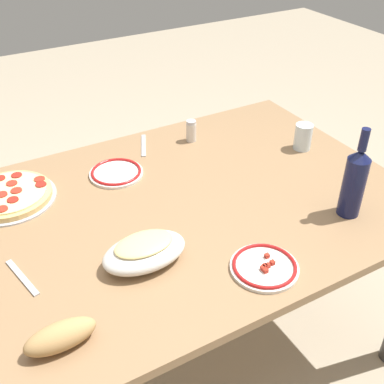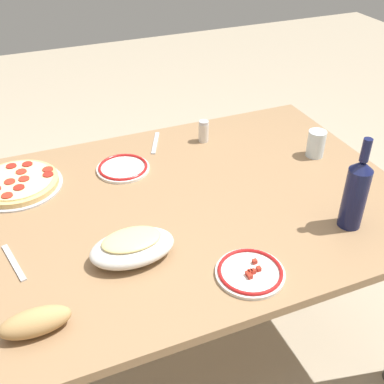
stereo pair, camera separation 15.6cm
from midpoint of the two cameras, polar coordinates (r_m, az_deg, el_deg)
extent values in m
plane|color=tan|center=(2.08, -2.24, -17.35)|extent=(8.00, 8.00, 0.00)
cube|color=#93704C|center=(1.58, -2.81, -1.44)|extent=(1.41, 1.03, 0.03)
cylinder|color=#33302D|center=(2.39, 6.25, 1.74)|extent=(0.07, 0.07, 0.69)
cylinder|color=#B7B7BC|center=(1.71, -23.39, -0.78)|extent=(0.30, 0.30, 0.01)
cylinder|color=#DBB26B|center=(1.71, -23.48, -0.45)|extent=(0.28, 0.28, 0.02)
cylinder|color=beige|center=(1.70, -23.58, -0.12)|extent=(0.25, 0.25, 0.01)
cylinder|color=#B22D1E|center=(1.62, -24.33, -1.95)|extent=(0.04, 0.04, 0.00)
cylinder|color=#B22D1E|center=(1.69, -24.26, -0.36)|extent=(0.04, 0.04, 0.00)
cylinder|color=maroon|center=(1.69, -20.13, 0.78)|extent=(0.04, 0.04, 0.00)
cylinder|color=#B22D1E|center=(1.69, -22.74, 0.08)|extent=(0.04, 0.04, 0.00)
cylinder|color=maroon|center=(1.77, -22.60, 1.79)|extent=(0.04, 0.04, 0.00)
cylinder|color=maroon|center=(1.65, -23.17, -0.94)|extent=(0.04, 0.04, 0.00)
cylinder|color=#B22D1E|center=(1.72, -20.24, 1.37)|extent=(0.04, 0.04, 0.00)
cylinder|color=maroon|center=(1.78, -24.33, 1.43)|extent=(0.04, 0.04, 0.00)
cylinder|color=#B22D1E|center=(1.73, -23.15, 0.88)|extent=(0.04, 0.04, 0.00)
ellipsoid|color=white|center=(1.33, -9.05, -7.24)|extent=(0.24, 0.15, 0.07)
ellipsoid|color=#AD2819|center=(1.33, -9.10, -6.85)|extent=(0.20, 0.12, 0.03)
ellipsoid|color=#EFD684|center=(1.31, -9.17, -6.26)|extent=(0.17, 0.10, 0.02)
cylinder|color=#141942|center=(1.51, 15.92, 0.48)|extent=(0.07, 0.07, 0.20)
cone|color=#141942|center=(1.45, 16.62, 4.17)|extent=(0.07, 0.07, 0.03)
cylinder|color=#141942|center=(1.43, 16.95, 5.89)|extent=(0.03, 0.03, 0.07)
cylinder|color=silver|center=(1.87, 10.80, 6.43)|extent=(0.07, 0.07, 0.10)
cylinder|color=white|center=(1.73, -11.58, 2.10)|extent=(0.19, 0.19, 0.01)
torus|color=red|center=(1.72, -11.61, 2.32)|extent=(0.18, 0.18, 0.01)
cylinder|color=white|center=(1.32, 5.27, -9.11)|extent=(0.19, 0.19, 0.01)
torus|color=red|center=(1.32, 5.29, -8.86)|extent=(0.18, 0.18, 0.01)
cube|color=#AD2819|center=(1.31, 5.22, -9.10)|extent=(0.01, 0.01, 0.01)
cube|color=#AD2819|center=(1.30, 5.19, -9.54)|extent=(0.01, 0.01, 0.01)
cube|color=#AD2819|center=(1.31, 5.64, -8.87)|extent=(0.01, 0.01, 0.01)
cube|color=#AD2819|center=(1.31, 5.28, -8.95)|extent=(0.01, 0.01, 0.01)
cube|color=#AD2819|center=(1.32, 6.23, -8.51)|extent=(0.01, 0.01, 0.01)
cube|color=#AD2819|center=(1.34, 5.65, -7.72)|extent=(0.01, 0.01, 0.01)
ellipsoid|color=tan|center=(1.19, -19.22, -16.13)|extent=(0.17, 0.07, 0.06)
cylinder|color=silver|center=(1.90, -2.46, 7.07)|extent=(0.04, 0.04, 0.07)
cylinder|color=#B7B7BC|center=(1.88, -2.49, 8.25)|extent=(0.04, 0.04, 0.01)
cube|color=#B7B7BC|center=(1.89, -8.16, 5.45)|extent=(0.09, 0.16, 0.00)
cube|color=#B7B7BC|center=(1.40, -22.69, -9.51)|extent=(0.05, 0.17, 0.00)
camera|label=1|loc=(0.08, -92.86, -1.99)|focal=44.72mm
camera|label=2|loc=(0.08, 87.14, 1.99)|focal=44.72mm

